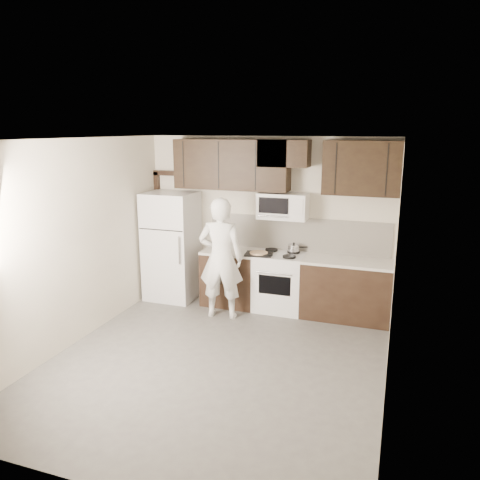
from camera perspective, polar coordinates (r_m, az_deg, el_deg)
The scene contains 14 objects.
floor at distance 5.99m, azimuth -2.88°, elevation -14.60°, with size 4.50×4.50×0.00m, color #4F4C4A.
back_wall at distance 7.56m, azimuth 3.35°, elevation 2.26°, with size 4.00×4.00×0.00m, color #B8AF9C.
ceiling at distance 5.29m, azimuth -3.23°, elevation 12.17°, with size 4.50×4.50×0.00m, color white.
counter_run at distance 7.37m, azimuth 7.13°, elevation -5.34°, with size 2.95×0.64×0.91m.
stove at distance 7.43m, azimuth 4.84°, elevation -5.08°, with size 0.76×0.66×0.94m.
backsplash at distance 7.47m, azimuth 7.00°, elevation 0.71°, with size 2.90×0.02×0.54m, color silver.
upper_cabinets at distance 7.22m, azimuth 4.68°, elevation 9.17°, with size 3.48×0.35×0.78m.
microwave at distance 7.25m, azimuth 5.25°, elevation 4.15°, with size 0.76×0.42×0.40m.
refrigerator at distance 7.89m, azimuth -8.31°, elevation -0.73°, with size 0.80×0.76×1.80m.
door_trim at distance 8.26m, azimuth -9.66°, elevation 2.33°, with size 0.50×0.08×2.12m.
saucepan at distance 7.38m, azimuth 6.58°, elevation -1.04°, with size 0.29×0.19×0.17m.
baking_tray at distance 7.24m, azimuth 2.30°, elevation -1.73°, with size 0.41×0.31×0.02m, color black.
pizza at distance 7.23m, azimuth 2.30°, elevation -1.57°, with size 0.28×0.28×0.02m, color beige.
person at distance 7.00m, azimuth -2.35°, elevation -2.25°, with size 0.67×0.44×1.84m, color white.
Camera 1 is at (2.00, -4.90, 2.82)m, focal length 35.00 mm.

